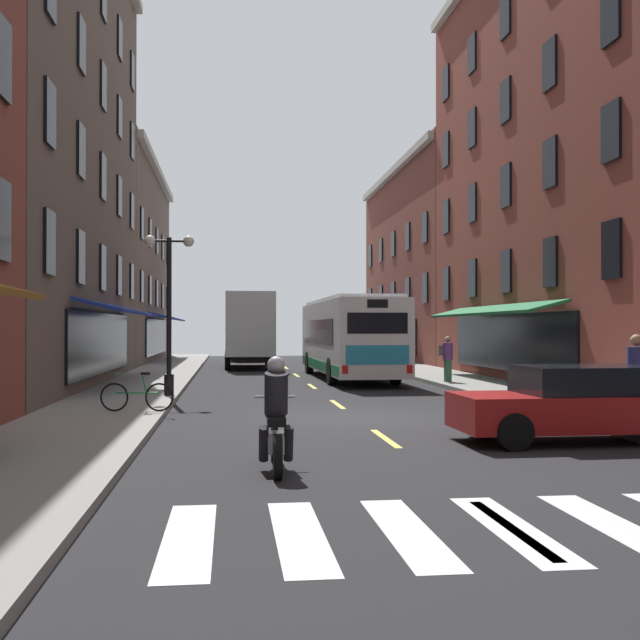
{
  "coord_description": "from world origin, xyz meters",
  "views": [
    {
      "loc": [
        -2.89,
        -17.68,
        2.07
      ],
      "look_at": [
        0.5,
        11.28,
        2.38
      ],
      "focal_mm": 43.14,
      "sensor_mm": 36.0,
      "label": 1
    }
  ],
  "objects_px": {
    "bicycle_near": "(137,396)",
    "street_lamp_twin": "(169,306)",
    "sedan_near": "(248,349)",
    "sedan_mid": "(581,403)",
    "transit_bus": "(348,337)",
    "pedestrian_mid": "(636,377)",
    "motorcycle_rider": "(276,421)",
    "pedestrian_near": "(447,358)",
    "box_truck": "(249,330)"
  },
  "relations": [
    {
      "from": "box_truck",
      "to": "street_lamp_twin",
      "type": "xyz_separation_m",
      "value": [
        -2.73,
        -17.5,
        0.72
      ]
    },
    {
      "from": "bicycle_near",
      "to": "street_lamp_twin",
      "type": "xyz_separation_m",
      "value": [
        0.4,
        4.27,
        2.21
      ]
    },
    {
      "from": "box_truck",
      "to": "street_lamp_twin",
      "type": "bearing_deg",
      "value": -98.85
    },
    {
      "from": "motorcycle_rider",
      "to": "street_lamp_twin",
      "type": "bearing_deg",
      "value": 102.11
    },
    {
      "from": "sedan_mid",
      "to": "box_truck",
      "type": "bearing_deg",
      "value": 101.41
    },
    {
      "from": "box_truck",
      "to": "sedan_near",
      "type": "distance_m",
      "value": 8.64
    },
    {
      "from": "transit_bus",
      "to": "sedan_mid",
      "type": "relative_size",
      "value": 2.6
    },
    {
      "from": "pedestrian_mid",
      "to": "street_lamp_twin",
      "type": "bearing_deg",
      "value": -80.62
    },
    {
      "from": "sedan_near",
      "to": "pedestrian_mid",
      "type": "distance_m",
      "value": 34.41
    },
    {
      "from": "box_truck",
      "to": "sedan_mid",
      "type": "xyz_separation_m",
      "value": [
        5.37,
        -26.62,
        -1.29
      ]
    },
    {
      "from": "transit_bus",
      "to": "box_truck",
      "type": "relative_size",
      "value": 1.62
    },
    {
      "from": "transit_bus",
      "to": "bicycle_near",
      "type": "height_order",
      "value": "transit_bus"
    },
    {
      "from": "sedan_mid",
      "to": "pedestrian_near",
      "type": "bearing_deg",
      "value": 84.0
    },
    {
      "from": "motorcycle_rider",
      "to": "street_lamp_twin",
      "type": "relative_size",
      "value": 0.45
    },
    {
      "from": "sedan_near",
      "to": "street_lamp_twin",
      "type": "bearing_deg",
      "value": -96.3
    },
    {
      "from": "box_truck",
      "to": "bicycle_near",
      "type": "relative_size",
      "value": 4.25
    },
    {
      "from": "transit_bus",
      "to": "sedan_mid",
      "type": "distance_m",
      "value": 17.81
    },
    {
      "from": "sedan_near",
      "to": "bicycle_near",
      "type": "relative_size",
      "value": 2.77
    },
    {
      "from": "motorcycle_rider",
      "to": "street_lamp_twin",
      "type": "distance_m",
      "value": 11.68
    },
    {
      "from": "sedan_mid",
      "to": "pedestrian_mid",
      "type": "relative_size",
      "value": 2.5
    },
    {
      "from": "bicycle_near",
      "to": "pedestrian_near",
      "type": "xyz_separation_m",
      "value": [
        9.93,
        8.77,
        0.5
      ]
    },
    {
      "from": "sedan_mid",
      "to": "motorcycle_rider",
      "type": "bearing_deg",
      "value": -159.36
    },
    {
      "from": "box_truck",
      "to": "transit_bus",
      "type": "bearing_deg",
      "value": -66.72
    },
    {
      "from": "motorcycle_rider",
      "to": "pedestrian_near",
      "type": "height_order",
      "value": "pedestrian_near"
    },
    {
      "from": "sedan_mid",
      "to": "street_lamp_twin",
      "type": "distance_m",
      "value": 12.36
    },
    {
      "from": "transit_bus",
      "to": "box_truck",
      "type": "xyz_separation_m",
      "value": [
        -3.83,
        8.9,
        0.28
      ]
    },
    {
      "from": "motorcycle_rider",
      "to": "pedestrian_near",
      "type": "distance_m",
      "value": 17.29
    },
    {
      "from": "sedan_mid",
      "to": "motorcycle_rider",
      "type": "xyz_separation_m",
      "value": [
        -5.68,
        -2.14,
        0.01
      ]
    },
    {
      "from": "pedestrian_mid",
      "to": "box_truck",
      "type": "bearing_deg",
      "value": -117.19
    },
    {
      "from": "transit_bus",
      "to": "street_lamp_twin",
      "type": "height_order",
      "value": "street_lamp_twin"
    },
    {
      "from": "box_truck",
      "to": "street_lamp_twin",
      "type": "height_order",
      "value": "street_lamp_twin"
    },
    {
      "from": "motorcycle_rider",
      "to": "transit_bus",
      "type": "bearing_deg",
      "value": 78.22
    },
    {
      "from": "pedestrian_near",
      "to": "street_lamp_twin",
      "type": "height_order",
      "value": "street_lamp_twin"
    },
    {
      "from": "pedestrian_near",
      "to": "pedestrian_mid",
      "type": "height_order",
      "value": "pedestrian_mid"
    },
    {
      "from": "street_lamp_twin",
      "to": "sedan_mid",
      "type": "bearing_deg",
      "value": -48.38
    },
    {
      "from": "sedan_near",
      "to": "sedan_mid",
      "type": "distance_m",
      "value": 35.55
    },
    {
      "from": "pedestrian_mid",
      "to": "sedan_near",
      "type": "bearing_deg",
      "value": -121.4
    },
    {
      "from": "bicycle_near",
      "to": "pedestrian_mid",
      "type": "xyz_separation_m",
      "value": [
        10.41,
        -3.34,
        0.57
      ]
    },
    {
      "from": "transit_bus",
      "to": "pedestrian_near",
      "type": "height_order",
      "value": "transit_bus"
    },
    {
      "from": "bicycle_near",
      "to": "street_lamp_twin",
      "type": "bearing_deg",
      "value": 84.68
    },
    {
      "from": "bicycle_near",
      "to": "pedestrian_mid",
      "type": "height_order",
      "value": "pedestrian_mid"
    },
    {
      "from": "motorcycle_rider",
      "to": "pedestrian_mid",
      "type": "distance_m",
      "value": 8.43
    },
    {
      "from": "motorcycle_rider",
      "to": "pedestrian_mid",
      "type": "bearing_deg",
      "value": 25.62
    },
    {
      "from": "motorcycle_rider",
      "to": "bicycle_near",
      "type": "xyz_separation_m",
      "value": [
        -2.81,
        6.99,
        -0.21
      ]
    },
    {
      "from": "box_truck",
      "to": "bicycle_near",
      "type": "bearing_deg",
      "value": -98.16
    },
    {
      "from": "box_truck",
      "to": "pedestrian_mid",
      "type": "bearing_deg",
      "value": -73.83
    },
    {
      "from": "transit_bus",
      "to": "pedestrian_mid",
      "type": "xyz_separation_m",
      "value": [
        3.45,
        -16.21,
        -0.63
      ]
    },
    {
      "from": "sedan_mid",
      "to": "bicycle_near",
      "type": "distance_m",
      "value": 9.78
    },
    {
      "from": "box_truck",
      "to": "pedestrian_near",
      "type": "relative_size",
      "value": 4.42
    },
    {
      "from": "sedan_near",
      "to": "pedestrian_near",
      "type": "xyz_separation_m",
      "value": [
        6.65,
        -21.54,
        0.26
      ]
    }
  ]
}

